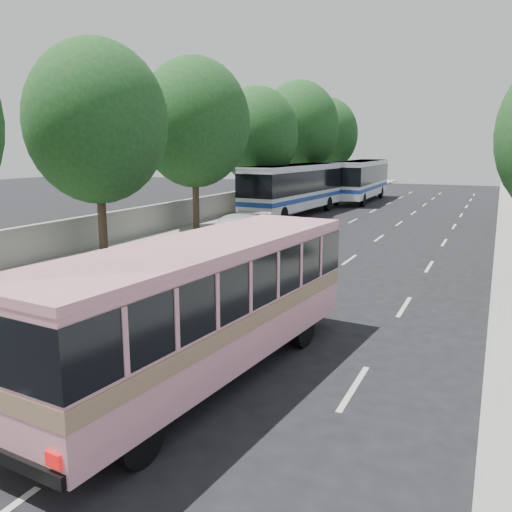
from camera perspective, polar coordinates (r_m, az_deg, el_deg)
The scene contains 14 objects.
ground at distance 14.22m, azimuth -4.48°, elevation -7.61°, with size 120.00×120.00×0.00m, color black.
sidewalk_left at distance 35.42m, azimuth -1.08°, elevation 4.02°, with size 4.00×90.00×0.15m, color #9E998E.
low_wall at distance 36.13m, azimuth -3.68°, elevation 5.46°, with size 0.30×90.00×1.50m, color #9E998E.
tree_left_b at distance 23.19m, azimuth -16.39°, elevation 13.91°, with size 5.70×5.70×8.88m.
tree_left_c at distance 29.87m, azimuth -6.46°, elevation 14.21°, with size 6.00×6.00×9.35m.
tree_left_d at distance 36.92m, azimuth 0.17°, elevation 12.97°, with size 5.52×5.52×8.60m.
tree_left_e at distance 44.34m, azimuth 4.63°, elevation 13.70°, with size 6.30×6.30×9.82m.
tree_left_f at distance 51.98m, azimuth 7.45°, elevation 12.83°, with size 5.88×5.88×9.16m.
pink_bus at distance 10.76m, azimuth -5.67°, elevation -4.12°, with size 3.11×9.01×2.82m.
pink_taxi at distance 23.42m, azimuth 2.56°, elevation 1.72°, with size 1.63×4.04×1.38m, color #E4137D.
white_pickup at distance 24.97m, azimuth -2.26°, elevation 2.49°, with size 2.13×5.24×1.52m, color silver.
tour_coach_front at distance 37.20m, azimuth 4.04°, elevation 7.45°, with size 3.37×11.68×3.45m.
tour_coach_rear at distance 47.93m, azimuth 11.00°, elevation 8.17°, with size 2.74×11.68×3.48m.
taxi_roof_sign at distance 23.31m, azimuth 2.58°, elevation 3.61°, with size 0.55×0.18×0.18m, color silver.
Camera 1 is at (6.49, -11.77, 4.62)m, focal length 38.00 mm.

